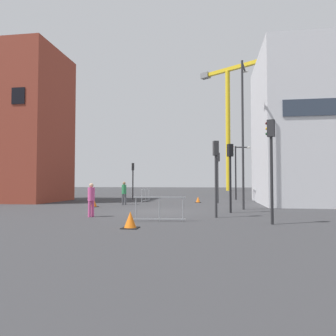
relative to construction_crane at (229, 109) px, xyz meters
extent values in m
plane|color=#333335|center=(-6.24, -44.57, -15.97)|extent=(160.00, 160.00, 0.00)
cube|color=brown|center=(-20.46, -36.80, -9.32)|extent=(8.11, 6.76, 13.30)
cube|color=black|center=(-18.03, -40.21, -7.56)|extent=(1.10, 0.06, 1.30)
cylinder|color=yellow|center=(-0.31, 0.21, -4.30)|extent=(0.90, 0.90, 23.33)
cube|color=yellow|center=(2.09, -1.42, 7.76)|extent=(14.07, 9.86, 0.70)
cube|color=slate|center=(-4.68, 3.18, 7.76)|extent=(2.16, 2.00, 1.10)
cylinder|color=#2D2D30|center=(-1.20, -42.44, -11.26)|extent=(0.14, 0.14, 9.41)
cube|color=#2D2D30|center=(-1.02, -41.55, -6.66)|extent=(0.44, 1.79, 0.10)
ellipsoid|color=silver|center=(-0.85, -40.67, -6.68)|extent=(0.44, 0.24, 0.16)
cylinder|color=black|center=(-0.95, -31.52, -13.39)|extent=(0.14, 0.14, 5.15)
cube|color=black|center=(-0.33, -31.36, -10.91)|extent=(1.27, 0.42, 0.10)
ellipsoid|color=silver|center=(0.29, -31.20, -10.93)|extent=(0.44, 0.24, 0.16)
cylinder|color=black|center=(-2.09, -44.67, -14.40)|extent=(0.12, 0.12, 3.14)
cube|color=black|center=(-2.09, -44.67, -12.47)|extent=(0.36, 0.35, 0.70)
sphere|color=red|center=(-1.94, -44.57, -12.25)|extent=(0.11, 0.11, 0.11)
sphere|color=#3C2905|center=(-1.94, -44.57, -12.47)|extent=(0.11, 0.11, 0.11)
sphere|color=#07330F|center=(-1.94, -44.57, -12.69)|extent=(0.11, 0.11, 0.11)
cylinder|color=#2D2D30|center=(-2.71, -36.56, -14.27)|extent=(0.12, 0.12, 3.38)
cube|color=#2D2D30|center=(-2.71, -36.56, -12.23)|extent=(0.37, 0.36, 0.70)
sphere|color=#390605|center=(-2.85, -36.65, -12.01)|extent=(0.11, 0.11, 0.11)
sphere|color=#3C2905|center=(-2.85, -36.65, -12.23)|extent=(0.11, 0.11, 0.11)
sphere|color=green|center=(-2.85, -36.65, -12.45)|extent=(0.11, 0.11, 0.11)
cylinder|color=#232326|center=(-0.66, -49.34, -14.18)|extent=(0.12, 0.12, 3.57)
cube|color=#232326|center=(-0.66, -49.34, -12.04)|extent=(0.35, 0.33, 0.70)
sphere|color=#390605|center=(-0.82, -49.27, -11.82)|extent=(0.11, 0.11, 0.11)
sphere|color=#F2A514|center=(-0.82, -49.27, -12.04)|extent=(0.11, 0.11, 0.11)
sphere|color=#07330F|center=(-0.82, -49.27, -12.26)|extent=(0.11, 0.11, 0.11)
cylinder|color=#2D2D30|center=(-10.83, -32.55, -14.54)|extent=(0.12, 0.12, 2.84)
cube|color=#2D2D30|center=(-10.83, -32.55, -12.77)|extent=(0.29, 0.32, 0.70)
sphere|color=#390605|center=(-10.86, -32.38, -12.55)|extent=(0.11, 0.11, 0.11)
sphere|color=#F2A514|center=(-10.86, -32.38, -12.77)|extent=(0.11, 0.11, 0.11)
sphere|color=#07330F|center=(-10.86, -32.38, -12.99)|extent=(0.11, 0.11, 0.11)
cylinder|color=#2D2D30|center=(-2.90, -47.22, -14.46)|extent=(0.12, 0.12, 3.00)
cube|color=#2D2D30|center=(-2.90, -47.22, -12.61)|extent=(0.30, 0.33, 0.70)
sphere|color=red|center=(-2.94, -47.05, -12.39)|extent=(0.11, 0.11, 0.11)
sphere|color=#3C2905|center=(-2.94, -47.05, -12.61)|extent=(0.11, 0.11, 0.11)
sphere|color=#07330F|center=(-2.94, -47.05, -12.83)|extent=(0.11, 0.11, 0.11)
cylinder|color=#4C4C51|center=(-9.57, -39.62, -15.55)|extent=(0.14, 0.14, 0.82)
cylinder|color=#4C4C51|center=(-9.77, -39.63, -15.55)|extent=(0.14, 0.14, 0.82)
cylinder|color=#2D844C|center=(-9.67, -39.62, -14.80)|extent=(0.34, 0.34, 0.68)
sphere|color=#8C6647|center=(-9.67, -39.62, -14.35)|extent=(0.22, 0.22, 0.22)
cylinder|color=#D14C8C|center=(-8.94, -47.69, -15.57)|extent=(0.14, 0.14, 0.79)
cylinder|color=#D14C8C|center=(-9.03, -47.86, -15.57)|extent=(0.14, 0.14, 0.79)
cylinder|color=#D14C8C|center=(-8.99, -47.77, -14.85)|extent=(0.34, 0.34, 0.66)
sphere|color=tan|center=(-8.99, -47.77, -14.42)|extent=(0.21, 0.21, 0.21)
cube|color=gray|center=(-5.36, -49.03, -14.92)|extent=(2.28, 0.27, 0.06)
cube|color=gray|center=(-5.36, -49.03, -15.87)|extent=(2.28, 0.27, 0.06)
cylinder|color=gray|center=(-6.39, -49.13, -15.44)|extent=(0.04, 0.04, 1.05)
cylinder|color=gray|center=(-5.36, -49.03, -15.44)|extent=(0.04, 0.04, 1.05)
cylinder|color=gray|center=(-4.34, -48.94, -15.44)|extent=(0.04, 0.04, 1.05)
cube|color=#9EA0A5|center=(0.46, -33.60, -14.92)|extent=(0.22, 2.24, 0.06)
cube|color=#9EA0A5|center=(0.46, -33.60, -15.87)|extent=(0.22, 2.24, 0.06)
cylinder|color=#9EA0A5|center=(0.38, -34.61, -15.44)|extent=(0.04, 0.04, 1.05)
cylinder|color=#9EA0A5|center=(0.46, -33.60, -15.44)|extent=(0.04, 0.04, 1.05)
cylinder|color=#9EA0A5|center=(0.53, -32.59, -15.44)|extent=(0.04, 0.04, 1.05)
cube|color=#B2B5BA|center=(-8.92, -35.53, -14.92)|extent=(0.30, 2.14, 0.06)
cube|color=#B2B5BA|center=(-8.92, -35.53, -15.87)|extent=(0.30, 2.14, 0.06)
cylinder|color=#B2B5BA|center=(-9.03, -36.49, -15.44)|extent=(0.04, 0.04, 1.05)
cylinder|color=#B2B5BA|center=(-8.92, -35.53, -15.44)|extent=(0.04, 0.04, 1.05)
cylinder|color=#B2B5BA|center=(-8.82, -34.57, -15.44)|extent=(0.04, 0.04, 1.05)
cube|color=black|center=(-11.19, -41.79, -15.95)|extent=(0.57, 0.57, 0.03)
cone|color=#E55B0F|center=(-11.19, -41.79, -15.68)|extent=(0.44, 0.44, 0.58)
cube|color=black|center=(-6.08, -51.23, -15.95)|extent=(0.62, 0.62, 0.03)
cone|color=orange|center=(-6.08, -51.23, -15.65)|extent=(0.47, 0.47, 0.62)
cube|color=black|center=(-4.34, -36.11, -15.95)|extent=(0.48, 0.48, 0.03)
cone|color=orange|center=(-4.34, -36.11, -15.72)|extent=(0.37, 0.37, 0.49)
camera|label=1|loc=(-2.97, -62.88, -14.24)|focal=34.28mm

